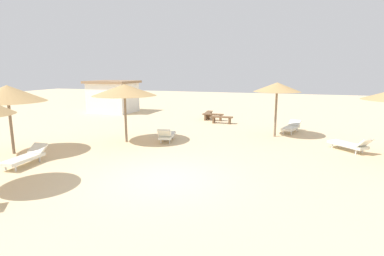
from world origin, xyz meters
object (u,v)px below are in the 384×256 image
parasol_3 (277,87)px  bench_1 (213,116)px  parasol_4 (7,94)px  bench_2 (209,114)px  lounger_4 (26,157)px  lounger_0 (350,144)px  beach_cabana (113,96)px  parasol_1 (124,90)px  lounger_1 (167,135)px  bench_0 (222,118)px  lounger_3 (291,127)px

parasol_3 → bench_1: bearing=137.7°
parasol_4 → bench_2: (5.47, 12.28, -2.27)m
bench_2 → lounger_4: bearing=-105.2°
lounger_4 → bench_1: lounger_4 is taller
lounger_0 → beach_cabana: beach_cabana is taller
bench_1 → beach_cabana: beach_cabana is taller
parasol_1 → parasol_4: bearing=-135.5°
lounger_1 → bench_0: bearing=76.1°
parasol_1 → beach_cabana: (-6.77, 9.49, -1.25)m
bench_1 → bench_2: bearing=122.0°
lounger_1 → bench_2: 8.00m
lounger_3 → beach_cabana: bearing=163.7°
bench_2 → beach_cabana: 8.78m
parasol_4 → lounger_0: size_ratio=1.73×
lounger_0 → bench_2: size_ratio=1.17×
parasol_1 → beach_cabana: 11.73m
parasol_3 → bench_2: 7.61m
bench_0 → bench_2: size_ratio=0.98×
parasol_3 → lounger_0: 4.66m
lounger_0 → lounger_1: bearing=-175.0°
parasol_4 → bench_0: (6.93, 10.32, -2.27)m
lounger_3 → bench_1: lounger_3 is taller
beach_cabana → bench_0: bearing=-14.7°
lounger_1 → bench_2: lounger_1 is taller
parasol_3 → bench_1: 6.61m
parasol_3 → bench_0: (-3.69, 3.14, -2.34)m
lounger_3 → lounger_4: 13.73m
parasol_4 → lounger_4: bearing=-30.8°
bench_1 → bench_2: (-0.58, 0.94, 0.00)m
bench_2 → lounger_0: bearing=-40.3°
bench_1 → beach_cabana: bearing=170.0°
parasol_3 → lounger_1: (-5.19, -2.90, -2.36)m
bench_0 → bench_1: size_ratio=0.99×
parasol_1 → beach_cabana: bearing=125.5°
bench_2 → lounger_3: bearing=-30.9°
parasol_4 → bench_1: size_ratio=2.03×
parasol_4 → bench_0: 12.64m
lounger_3 → bench_2: 6.99m
parasol_4 → lounger_0: bearing=19.7°
parasol_4 → lounger_1: parasol_4 is taller
bench_2 → lounger_1: bearing=-90.2°
parasol_1 → bench_2: (1.92, 8.79, -2.28)m
parasol_1 → lounger_4: (-1.71, -4.58, -2.31)m
beach_cabana → lounger_0: bearing=-24.8°
parasol_3 → lounger_3: parasol_3 is taller
parasol_4 → beach_cabana: size_ratio=0.80×
lounger_4 → bench_2: size_ratio=1.27×
bench_1 → parasol_1: bearing=-107.7°
lounger_1 → bench_0: 6.23m
lounger_3 → bench_0: size_ratio=1.34×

